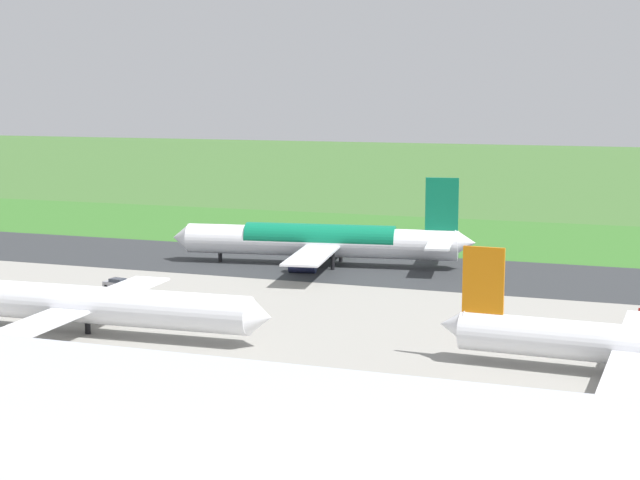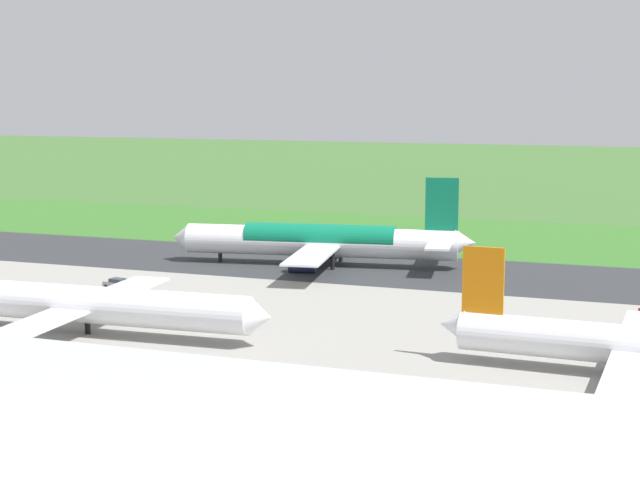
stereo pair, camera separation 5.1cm
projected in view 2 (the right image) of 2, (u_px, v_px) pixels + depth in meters
name	position (u px, v px, depth m)	size (l,w,h in m)	color
ground_plane	(354.00, 267.00, 169.25)	(800.00, 800.00, 0.00)	#3D662D
runway_asphalt	(354.00, 267.00, 169.24)	(600.00, 30.48, 0.06)	#2D3033
apron_concrete	(221.00, 341.00, 119.44)	(440.00, 110.00, 0.05)	gray
grass_verge_foreground	(399.00, 242.00, 197.55)	(600.00, 80.00, 0.04)	#346B27
airliner_main	(322.00, 241.00, 170.59)	(54.05, 44.40, 15.88)	white
airliner_parked_mid	(85.00, 303.00, 122.38)	(49.31, 40.31, 14.40)	white
service_car_followme	(117.00, 283.00, 151.03)	(4.41, 2.37, 1.62)	gray
no_stopping_sign	(377.00, 235.00, 197.29)	(0.60, 0.10, 2.30)	slate
traffic_cone_orange	(344.00, 241.00, 197.72)	(0.40, 0.40, 0.55)	orange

